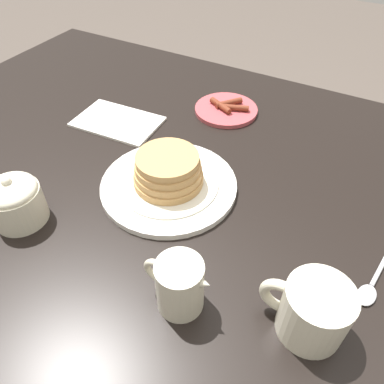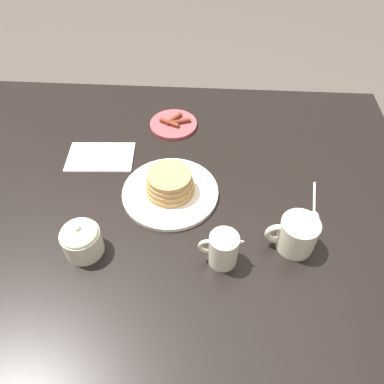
{
  "view_description": "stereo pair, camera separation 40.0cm",
  "coord_description": "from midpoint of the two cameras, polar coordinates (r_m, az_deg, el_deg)",
  "views": [
    {
      "loc": [
        -0.31,
        0.42,
        1.24
      ],
      "look_at": [
        -0.08,
        0.0,
        0.78
      ],
      "focal_mm": 35.0,
      "sensor_mm": 36.0,
      "label": 1
    },
    {
      "loc": [
        -0.12,
        0.66,
        1.5
      ],
      "look_at": [
        -0.08,
        0.0,
        0.78
      ],
      "focal_mm": 35.0,
      "sensor_mm": 36.0,
      "label": 2
    }
  ],
  "objects": [
    {
      "name": "napkin",
      "position": [
        1.01,
        -21.79,
        6.15
      ],
      "size": [
        0.2,
        0.14,
        0.01
      ],
      "color": "silver",
      "rests_on": "dining_table"
    },
    {
      "name": "spoon",
      "position": [
        0.83,
        15.08,
        -2.75
      ],
      "size": [
        0.04,
        0.14,
        0.01
      ],
      "color": "silver",
      "rests_on": "dining_table"
    },
    {
      "name": "coffee_mug",
      "position": [
        0.71,
        11.35,
        -7.51
      ],
      "size": [
        0.12,
        0.09,
        0.09
      ],
      "color": "beige",
      "rests_on": "dining_table"
    },
    {
      "name": "dining_table",
      "position": [
        0.93,
        -11.29,
        -4.93
      ],
      "size": [
        1.39,
        1.07,
        0.75
      ],
      "color": "black",
      "rests_on": "ground_plane"
    },
    {
      "name": "ground_plane",
      "position": [
        1.49,
        -7.45,
        -20.21
      ],
      "size": [
        8.0,
        8.0,
        0.0
      ],
      "primitive_type": "plane",
      "color": "#51473F"
    },
    {
      "name": "creamer_pitcher",
      "position": [
        0.68,
        -2.74,
        -10.42
      ],
      "size": [
        0.11,
        0.07,
        0.09
      ],
      "color": "beige",
      "rests_on": "dining_table"
    },
    {
      "name": "pancake_plate",
      "position": [
        0.83,
        -11.11,
        1.15
      ],
      "size": [
        0.26,
        0.26,
        0.08
      ],
      "color": "white",
      "rests_on": "dining_table"
    },
    {
      "name": "sugar_bowl",
      "position": [
        0.78,
        -27.49,
        -7.65
      ],
      "size": [
        0.09,
        0.09,
        0.09
      ],
      "color": "beige",
      "rests_on": "dining_table"
    },
    {
      "name": "side_plate_bacon",
      "position": [
        1.07,
        -8.67,
        12.15
      ],
      "size": [
        0.15,
        0.15,
        0.02
      ],
      "color": "#B2474C",
      "rests_on": "dining_table"
    }
  ]
}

